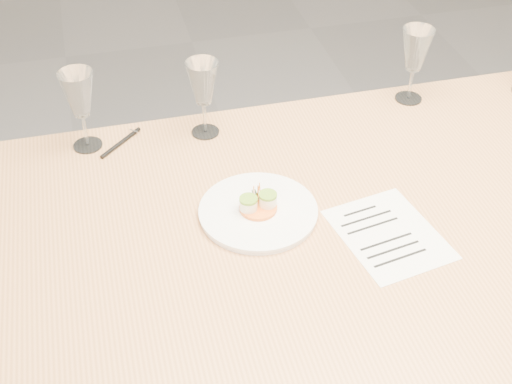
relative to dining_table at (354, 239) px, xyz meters
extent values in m
cube|color=tan|center=(0.00, 0.00, 0.05)|extent=(2.40, 1.00, 0.04)
cylinder|color=white|center=(-0.21, 0.06, 0.07)|extent=(0.26, 0.26, 0.01)
cylinder|color=white|center=(-0.21, 0.06, 0.08)|extent=(0.27, 0.27, 0.01)
cylinder|color=orange|center=(-0.21, 0.06, 0.09)|extent=(0.09, 0.09, 0.01)
cylinder|color=#FFF2D0|center=(-0.24, 0.06, 0.10)|extent=(0.04, 0.04, 0.02)
cylinder|color=#FFF2D0|center=(-0.19, 0.06, 0.10)|extent=(0.04, 0.04, 0.02)
cylinder|color=#7BA52E|center=(-0.24, 0.06, 0.12)|extent=(0.04, 0.04, 0.01)
cylinder|color=#7BA52E|center=(-0.19, 0.06, 0.12)|extent=(0.04, 0.04, 0.01)
cylinder|color=#CBC06C|center=(-0.16, 0.02, 0.08)|extent=(0.04, 0.04, 0.00)
cube|color=white|center=(0.05, -0.07, 0.07)|extent=(0.24, 0.29, 0.00)
cube|color=black|center=(0.01, 0.02, 0.07)|extent=(0.08, 0.02, 0.00)
cube|color=black|center=(0.02, -0.01, 0.07)|extent=(0.13, 0.03, 0.00)
cube|color=black|center=(0.02, -0.04, 0.07)|extent=(0.13, 0.03, 0.00)
cube|color=black|center=(0.03, -0.09, 0.07)|extent=(0.13, 0.03, 0.00)
cube|color=black|center=(0.04, -0.12, 0.07)|extent=(0.13, 0.03, 0.00)
cube|color=black|center=(0.04, -0.15, 0.07)|extent=(0.13, 0.03, 0.00)
cylinder|color=black|center=(-0.49, 0.41, 0.07)|extent=(0.11, 0.11, 0.01)
cube|color=silver|center=(-0.45, 0.45, 0.08)|extent=(0.02, 0.02, 0.00)
cylinder|color=white|center=(-0.57, 0.42, 0.07)|extent=(0.07, 0.07, 0.00)
cylinder|color=white|center=(-0.57, 0.42, 0.12)|extent=(0.01, 0.01, 0.09)
cone|color=white|center=(-0.57, 0.42, 0.22)|extent=(0.09, 0.09, 0.12)
cylinder|color=white|center=(-0.27, 0.41, 0.07)|extent=(0.07, 0.07, 0.00)
cylinder|color=white|center=(-0.27, 0.41, 0.12)|extent=(0.01, 0.01, 0.09)
cone|color=white|center=(-0.27, 0.41, 0.22)|extent=(0.08, 0.08, 0.11)
cylinder|color=white|center=(0.31, 0.43, 0.07)|extent=(0.07, 0.07, 0.00)
cylinder|color=white|center=(0.31, 0.43, 0.12)|extent=(0.01, 0.01, 0.09)
cone|color=white|center=(0.31, 0.43, 0.22)|extent=(0.09, 0.09, 0.12)
camera|label=1|loc=(-0.51, -1.11, 1.13)|focal=50.00mm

